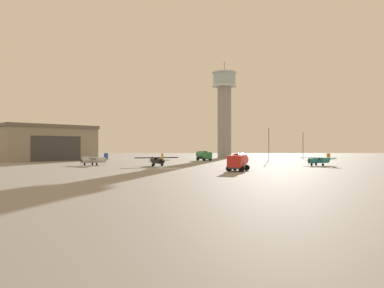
{
  "coord_description": "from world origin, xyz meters",
  "views": [
    {
      "loc": [
        3.79,
        -68.44,
        3.85
      ],
      "look_at": [
        4.42,
        17.05,
        4.74
      ],
      "focal_mm": 34.28,
      "sensor_mm": 36.0,
      "label": 1
    }
  ],
  "objects_px": {
    "truck_fuel_tanker_green": "(204,155)",
    "light_post_west": "(269,141)",
    "light_post_east": "(303,143)",
    "airplane_teal": "(319,160)",
    "truck_fuel_tanker_red": "(238,161)",
    "airplane_black": "(157,160)",
    "control_tower": "(224,107)",
    "airplane_silver": "(94,160)"
  },
  "relations": [
    {
      "from": "truck_fuel_tanker_green",
      "to": "light_post_west",
      "type": "distance_m",
      "value": 21.26
    },
    {
      "from": "light_post_west",
      "to": "light_post_east",
      "type": "height_order",
      "value": "light_post_west"
    },
    {
      "from": "airplane_teal",
      "to": "light_post_west",
      "type": "xyz_separation_m",
      "value": [
        -3.35,
        34.51,
        4.75
      ]
    },
    {
      "from": "truck_fuel_tanker_red",
      "to": "light_post_east",
      "type": "distance_m",
      "value": 69.05
    },
    {
      "from": "truck_fuel_tanker_red",
      "to": "light_post_west",
      "type": "distance_m",
      "value": 55.39
    },
    {
      "from": "airplane_black",
      "to": "light_post_east",
      "type": "height_order",
      "value": "light_post_east"
    },
    {
      "from": "control_tower",
      "to": "airplane_black",
      "type": "bearing_deg",
      "value": -107.83
    },
    {
      "from": "control_tower",
      "to": "airplane_teal",
      "type": "xyz_separation_m",
      "value": [
        14.76,
        -59.43,
        -18.27
      ]
    },
    {
      "from": "airplane_teal",
      "to": "light_post_west",
      "type": "distance_m",
      "value": 35.0
    },
    {
      "from": "control_tower",
      "to": "airplane_black",
      "type": "height_order",
      "value": "control_tower"
    },
    {
      "from": "airplane_silver",
      "to": "light_post_east",
      "type": "height_order",
      "value": "light_post_east"
    },
    {
      "from": "airplane_black",
      "to": "airplane_silver",
      "type": "height_order",
      "value": "airplane_black"
    },
    {
      "from": "airplane_teal",
      "to": "light_post_west",
      "type": "height_order",
      "value": "light_post_west"
    },
    {
      "from": "airplane_black",
      "to": "airplane_teal",
      "type": "distance_m",
      "value": 34.8
    },
    {
      "from": "truck_fuel_tanker_green",
      "to": "light_post_west",
      "type": "height_order",
      "value": "light_post_west"
    },
    {
      "from": "truck_fuel_tanker_red",
      "to": "light_post_east",
      "type": "xyz_separation_m",
      "value": [
        30.1,
        62.02,
        3.85
      ]
    },
    {
      "from": "light_post_east",
      "to": "airplane_black",
      "type": "bearing_deg",
      "value": -134.05
    },
    {
      "from": "airplane_silver",
      "to": "airplane_teal",
      "type": "bearing_deg",
      "value": 135.91
    },
    {
      "from": "control_tower",
      "to": "truck_fuel_tanker_green",
      "type": "bearing_deg",
      "value": -107.37
    },
    {
      "from": "airplane_silver",
      "to": "airplane_teal",
      "type": "xyz_separation_m",
      "value": [
        48.96,
        -1.7,
        -0.01
      ]
    },
    {
      "from": "airplane_teal",
      "to": "light_post_east",
      "type": "height_order",
      "value": "light_post_east"
    },
    {
      "from": "airplane_silver",
      "to": "light_post_east",
      "type": "xyz_separation_m",
      "value": [
        59.16,
        42.16,
        4.25
      ]
    },
    {
      "from": "airplane_silver",
      "to": "light_post_east",
      "type": "distance_m",
      "value": 72.77
    },
    {
      "from": "airplane_silver",
      "to": "light_post_west",
      "type": "bearing_deg",
      "value": 173.63
    },
    {
      "from": "truck_fuel_tanker_green",
      "to": "light_post_west",
      "type": "bearing_deg",
      "value": 73.6
    },
    {
      "from": "control_tower",
      "to": "airplane_teal",
      "type": "relative_size",
      "value": 4.33
    },
    {
      "from": "airplane_teal",
      "to": "airplane_silver",
      "type": "bearing_deg",
      "value": -29.18
    },
    {
      "from": "light_post_west",
      "to": "airplane_teal",
      "type": "bearing_deg",
      "value": -84.45
    },
    {
      "from": "control_tower",
      "to": "truck_fuel_tanker_red",
      "type": "xyz_separation_m",
      "value": [
        -5.14,
        -77.59,
        -17.85
      ]
    },
    {
      "from": "truck_fuel_tanker_green",
      "to": "light_post_east",
      "type": "xyz_separation_m",
      "value": [
        33.99,
        13.28,
        3.85
      ]
    },
    {
      "from": "airplane_silver",
      "to": "truck_fuel_tanker_green",
      "type": "height_order",
      "value": "truck_fuel_tanker_green"
    },
    {
      "from": "airplane_teal",
      "to": "light_post_east",
      "type": "bearing_deg",
      "value": -130.29
    },
    {
      "from": "airplane_black",
      "to": "truck_fuel_tanker_red",
      "type": "distance_m",
      "value": 21.51
    },
    {
      "from": "airplane_silver",
      "to": "airplane_teal",
      "type": "height_order",
      "value": "airplane_silver"
    },
    {
      "from": "airplane_teal",
      "to": "truck_fuel_tanker_green",
      "type": "height_order",
      "value": "truck_fuel_tanker_green"
    },
    {
      "from": "light_post_west",
      "to": "light_post_east",
      "type": "bearing_deg",
      "value": 34.58
    },
    {
      "from": "light_post_east",
      "to": "truck_fuel_tanker_red",
      "type": "bearing_deg",
      "value": -115.89
    },
    {
      "from": "light_post_east",
      "to": "airplane_silver",
      "type": "bearing_deg",
      "value": -144.53
    },
    {
      "from": "airplane_black",
      "to": "airplane_teal",
      "type": "height_order",
      "value": "airplane_black"
    },
    {
      "from": "airplane_black",
      "to": "truck_fuel_tanker_green",
      "type": "bearing_deg",
      "value": -42.58
    },
    {
      "from": "control_tower",
      "to": "truck_fuel_tanker_red",
      "type": "height_order",
      "value": "control_tower"
    },
    {
      "from": "control_tower",
      "to": "light_post_east",
      "type": "relative_size",
      "value": 3.94
    }
  ]
}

